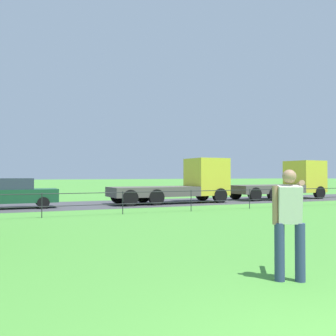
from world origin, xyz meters
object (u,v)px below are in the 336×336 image
(person_thrower, at_px, (289,221))
(flatbed_truck_center, at_px, (290,182))
(car_dark_green_right, at_px, (16,193))
(flatbed_truck_far_right, at_px, (186,183))

(person_thrower, distance_m, flatbed_truck_center, 21.79)
(car_dark_green_right, relative_size, flatbed_truck_far_right, 0.55)
(car_dark_green_right, relative_size, flatbed_truck_center, 0.54)
(person_thrower, xyz_separation_m, flatbed_truck_far_right, (6.01, 15.71, 0.25))
(car_dark_green_right, bearing_deg, flatbed_truck_center, 1.38)
(flatbed_truck_far_right, bearing_deg, flatbed_truck_center, 3.00)
(person_thrower, distance_m, flatbed_truck_far_right, 16.82)
(car_dark_green_right, bearing_deg, person_thrower, -76.75)
(flatbed_truck_center, bearing_deg, car_dark_green_right, -178.62)
(flatbed_truck_center, bearing_deg, person_thrower, -132.13)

